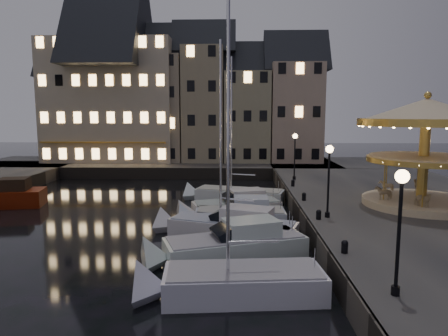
{
  "coord_description": "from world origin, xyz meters",
  "views": [
    {
      "loc": [
        1.97,
        -21.63,
        7.2
      ],
      "look_at": [
        1.0,
        8.0,
        3.2
      ],
      "focal_mm": 32.0,
      "sensor_mm": 36.0,
      "label": 1
    }
  ],
  "objects_px": {
    "motorboat_d": "(234,217)",
    "carousel": "(426,131)",
    "streetlamp_a": "(400,214)",
    "bollard_c": "(304,196)",
    "motorboat_c": "(226,227)",
    "motorboat_f": "(233,196)",
    "streetlamp_b": "(329,171)",
    "motorboat_b": "(228,247)",
    "streetlamp_c": "(295,150)",
    "motorboat_e": "(231,208)",
    "bollard_a": "(345,246)",
    "bollard_b": "(319,214)",
    "bollard_d": "(293,183)",
    "motorboat_a": "(229,284)"
  },
  "relations": [
    {
      "from": "streetlamp_a",
      "to": "carousel",
      "type": "height_order",
      "value": "carousel"
    },
    {
      "from": "motorboat_f",
      "to": "bollard_a",
      "type": "bearing_deg",
      "value": -72.37
    },
    {
      "from": "motorboat_c",
      "to": "motorboat_f",
      "type": "distance_m",
      "value": 9.71
    },
    {
      "from": "motorboat_e",
      "to": "motorboat_f",
      "type": "distance_m",
      "value": 4.89
    },
    {
      "from": "motorboat_b",
      "to": "motorboat_e",
      "type": "height_order",
      "value": "same"
    },
    {
      "from": "motorboat_b",
      "to": "carousel",
      "type": "relative_size",
      "value": 0.96
    },
    {
      "from": "streetlamp_a",
      "to": "carousel",
      "type": "xyz_separation_m",
      "value": [
        6.74,
        13.16,
        2.1
      ]
    },
    {
      "from": "bollard_c",
      "to": "motorboat_e",
      "type": "relative_size",
      "value": 0.08
    },
    {
      "from": "streetlamp_c",
      "to": "motorboat_a",
      "type": "xyz_separation_m",
      "value": [
        -5.51,
        -21.15,
        -3.48
      ]
    },
    {
      "from": "motorboat_c",
      "to": "bollard_b",
      "type": "bearing_deg",
      "value": -4.8
    },
    {
      "from": "streetlamp_b",
      "to": "motorboat_e",
      "type": "bearing_deg",
      "value": 139.86
    },
    {
      "from": "bollard_a",
      "to": "streetlamp_c",
      "type": "bearing_deg",
      "value": 88.24
    },
    {
      "from": "streetlamp_b",
      "to": "streetlamp_c",
      "type": "xyz_separation_m",
      "value": [
        0.0,
        13.5,
        0.0
      ]
    },
    {
      "from": "streetlamp_c",
      "to": "motorboat_d",
      "type": "distance_m",
      "value": 12.8
    },
    {
      "from": "motorboat_b",
      "to": "carousel",
      "type": "bearing_deg",
      "value": 28.29
    },
    {
      "from": "bollard_a",
      "to": "motorboat_b",
      "type": "bearing_deg",
      "value": 154.0
    },
    {
      "from": "motorboat_a",
      "to": "motorboat_b",
      "type": "height_order",
      "value": "motorboat_a"
    },
    {
      "from": "bollard_d",
      "to": "bollard_b",
      "type": "bearing_deg",
      "value": -90.0
    },
    {
      "from": "motorboat_d",
      "to": "carousel",
      "type": "relative_size",
      "value": 0.81
    },
    {
      "from": "streetlamp_a",
      "to": "motorboat_d",
      "type": "bearing_deg",
      "value": 113.61
    },
    {
      "from": "bollard_a",
      "to": "carousel",
      "type": "relative_size",
      "value": 0.07
    },
    {
      "from": "bollard_b",
      "to": "motorboat_d",
      "type": "bearing_deg",
      "value": 148.86
    },
    {
      "from": "streetlamp_b",
      "to": "motorboat_b",
      "type": "height_order",
      "value": "streetlamp_b"
    },
    {
      "from": "bollard_b",
      "to": "motorboat_b",
      "type": "xyz_separation_m",
      "value": [
        -5.08,
        -3.02,
        -0.96
      ]
    },
    {
      "from": "streetlamp_a",
      "to": "motorboat_c",
      "type": "distance_m",
      "value": 12.01
    },
    {
      "from": "motorboat_c",
      "to": "motorboat_d",
      "type": "height_order",
      "value": "motorboat_c"
    },
    {
      "from": "bollard_a",
      "to": "bollard_d",
      "type": "bearing_deg",
      "value": 90.0
    },
    {
      "from": "streetlamp_a",
      "to": "motorboat_b",
      "type": "bearing_deg",
      "value": 131.23
    },
    {
      "from": "bollard_c",
      "to": "motorboat_d",
      "type": "distance_m",
      "value": 5.34
    },
    {
      "from": "streetlamp_a",
      "to": "streetlamp_b",
      "type": "xyz_separation_m",
      "value": [
        0.0,
        10.0,
        0.0
      ]
    },
    {
      "from": "motorboat_e",
      "to": "carousel",
      "type": "relative_size",
      "value": 0.86
    },
    {
      "from": "bollard_d",
      "to": "motorboat_f",
      "type": "distance_m",
      "value": 5.1
    },
    {
      "from": "motorboat_a",
      "to": "motorboat_d",
      "type": "height_order",
      "value": "motorboat_a"
    },
    {
      "from": "motorboat_d",
      "to": "motorboat_e",
      "type": "bearing_deg",
      "value": 95.4
    },
    {
      "from": "motorboat_d",
      "to": "carousel",
      "type": "xyz_separation_m",
      "value": [
        12.17,
        0.74,
        5.48
      ]
    },
    {
      "from": "streetlamp_a",
      "to": "bollard_c",
      "type": "bearing_deg",
      "value": 92.37
    },
    {
      "from": "motorboat_e",
      "to": "bollard_a",
      "type": "bearing_deg",
      "value": -64.87
    },
    {
      "from": "motorboat_c",
      "to": "streetlamp_a",
      "type": "bearing_deg",
      "value": -59.5
    },
    {
      "from": "streetlamp_c",
      "to": "bollard_d",
      "type": "relative_size",
      "value": 7.32
    },
    {
      "from": "bollard_c",
      "to": "motorboat_f",
      "type": "relative_size",
      "value": 0.05
    },
    {
      "from": "bollard_c",
      "to": "motorboat_c",
      "type": "relative_size",
      "value": 0.05
    },
    {
      "from": "motorboat_b",
      "to": "bollard_d",
      "type": "bearing_deg",
      "value": 69.43
    },
    {
      "from": "motorboat_c",
      "to": "motorboat_e",
      "type": "relative_size",
      "value": 1.56
    },
    {
      "from": "carousel",
      "to": "motorboat_c",
      "type": "bearing_deg",
      "value": -165.68
    },
    {
      "from": "motorboat_a",
      "to": "motorboat_f",
      "type": "relative_size",
      "value": 1.13
    },
    {
      "from": "streetlamp_a",
      "to": "bollard_b",
      "type": "distance_m",
      "value": 9.82
    },
    {
      "from": "motorboat_c",
      "to": "motorboat_d",
      "type": "relative_size",
      "value": 1.66
    },
    {
      "from": "streetlamp_a",
      "to": "motorboat_b",
      "type": "distance_m",
      "value": 9.25
    },
    {
      "from": "streetlamp_a",
      "to": "motorboat_e",
      "type": "xyz_separation_m",
      "value": [
        -5.65,
        14.76,
        -3.38
      ]
    },
    {
      "from": "bollard_b",
      "to": "motorboat_a",
      "type": "bearing_deg",
      "value": -124.5
    }
  ]
}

